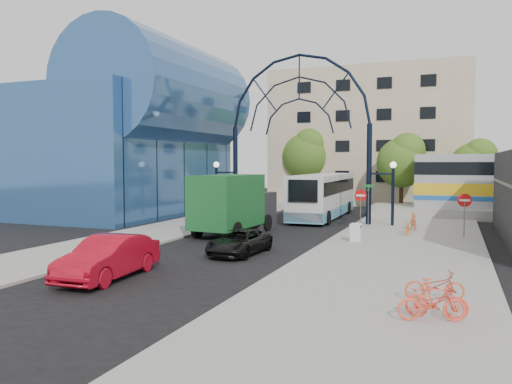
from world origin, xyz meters
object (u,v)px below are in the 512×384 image
at_px(tree_north_b, 308,154).
at_px(do_not_enter_sign, 465,205).
at_px(tree_north_a, 403,160).
at_px(city_bus, 323,195).
at_px(black_suv, 239,242).
at_px(street_name_sign, 368,196).
at_px(gateway_arch, 299,104).
at_px(bike_near_a, 408,227).
at_px(bike_far_b, 437,301).
at_px(sandwich_board, 356,230).
at_px(bike_near_b, 413,221).
at_px(bike_far_c, 432,303).
at_px(red_sedan, 109,257).
at_px(stop_sign, 361,199).
at_px(green_truck, 235,204).
at_px(bike_far_a, 434,286).
at_px(tree_north_c, 475,163).

bearing_deg(tree_north_b, do_not_enter_sign, -53.26).
distance_m(tree_north_a, city_bus, 9.97).
xyz_separation_m(tree_north_a, black_suv, (-5.11, -24.92, -4.02)).
xyz_separation_m(do_not_enter_sign, street_name_sign, (-5.80, 2.60, 0.15)).
height_order(gateway_arch, bike_near_a, gateway_arch).
height_order(tree_north_b, black_suv, tree_north_b).
distance_m(city_bus, black_suv, 17.00).
bearing_deg(bike_far_b, sandwich_board, 15.55).
distance_m(bike_near_b, bike_far_c, 18.85).
height_order(gateway_arch, red_sedan, gateway_arch).
bearing_deg(stop_sign, gateway_arch, 157.37).
xyz_separation_m(green_truck, bike_near_a, (9.92, 2.84, -1.27)).
bearing_deg(stop_sign, black_suv, -109.00).
bearing_deg(bike_far_b, bike_far_a, -0.70).
distance_m(green_truck, red_sedan, 12.48).
relative_size(sandwich_board, tree_north_a, 0.14).
distance_m(street_name_sign, red_sedan, 19.23).
bearing_deg(city_bus, stop_sign, -57.80).
xyz_separation_m(green_truck, red_sedan, (0.41, -12.44, -1.01)).
height_order(sandwich_board, bike_far_c, sandwich_board).
height_order(tree_north_a, tree_north_b, tree_north_b).
relative_size(gateway_arch, tree_north_b, 1.70).
bearing_deg(sandwich_board, tree_north_a, 88.50).
relative_size(street_name_sign, black_suv, 0.66).
distance_m(bike_far_a, bike_far_b, 1.84).
xyz_separation_m(gateway_arch, bike_far_a, (9.94, -18.48, -7.97)).
distance_m(do_not_enter_sign, city_bus, 12.92).
distance_m(street_name_sign, tree_north_c, 16.95).
bearing_deg(sandwich_board, tree_north_b, 111.59).
distance_m(tree_north_c, bike_far_b, 34.50).
xyz_separation_m(bike_near_b, bike_far_a, (1.85, -16.65, -0.08)).
bearing_deg(bike_far_a, bike_far_b, 168.54).
relative_size(tree_north_b, red_sedan, 1.64).
distance_m(city_bus, bike_far_c, 26.21).
relative_size(stop_sign, bike_far_b, 1.52).
xyz_separation_m(city_bus, bike_far_c, (9.12, -24.54, -1.20)).
xyz_separation_m(tree_north_a, green_truck, (-8.09, -18.84, -2.80)).
relative_size(bike_far_a, bike_far_c, 0.99).
distance_m(black_suv, bike_far_a, 10.47).
relative_size(do_not_enter_sign, bike_far_b, 1.51).
bearing_deg(stop_sign, tree_north_c, 65.31).
bearing_deg(sandwich_board, bike_near_a, 59.24).
height_order(black_suv, bike_far_b, black_suv).
relative_size(green_truck, bike_near_a, 4.53).
bearing_deg(red_sedan, street_name_sign, 65.14).
distance_m(tree_north_b, city_bus, 13.32).
bearing_deg(bike_far_c, bike_far_a, -18.82).
relative_size(street_name_sign, sandwich_board, 2.83).
bearing_deg(tree_north_c, street_name_sign, -114.31).
bearing_deg(street_name_sign, tree_north_b, 117.65).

